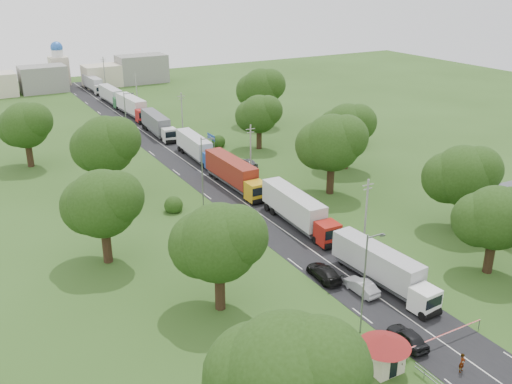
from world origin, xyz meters
TOP-DOWN VIEW (x-y plane):
  - ground at (0.00, 0.00)m, footprint 260.00×260.00m
  - road at (0.00, 20.00)m, footprint 8.00×200.00m
  - boom_barrier at (-1.36, -25.00)m, footprint 9.22×0.35m
  - guard_booth at (-7.20, -25.00)m, footprint 4.40×4.40m
  - info_sign at (5.20, 35.00)m, footprint 0.12×3.10m
  - pole_1 at (5.50, -7.00)m, footprint 1.60×0.24m
  - pole_2 at (5.50, 21.00)m, footprint 1.60×0.24m
  - pole_3 at (5.50, 49.00)m, footprint 1.60×0.24m
  - pole_4 at (5.50, 77.00)m, footprint 1.60×0.24m
  - pole_5 at (5.50, 105.00)m, footprint 1.60×0.24m
  - lamp_0 at (-5.35, -20.00)m, footprint 2.03×0.22m
  - lamp_1 at (-5.35, 15.00)m, footprint 2.03×0.22m
  - lamp_2 at (-5.35, 50.00)m, footprint 2.03×0.22m
  - tree_2 at (13.99, -17.86)m, footprint 8.00×8.00m
  - tree_3 at (19.99, -7.84)m, footprint 8.80×8.80m
  - tree_4 at (12.99, 10.17)m, footprint 9.60×9.60m
  - tree_5 at (21.99, 18.16)m, footprint 8.80×8.80m
  - tree_6 at (14.99, 35.14)m, footprint 8.00×8.00m
  - tree_7 at (23.99, 50.17)m, footprint 9.60×9.60m
  - tree_9 at (-20.01, -29.83)m, footprint 9.60×9.60m
  - tree_10 at (-15.01, -9.84)m, footprint 8.80×8.80m
  - tree_11 at (-22.01, 5.16)m, footprint 8.80×8.80m
  - tree_12 at (-16.01, 25.17)m, footprint 9.60×9.60m
  - tree_13 at (-24.01, 45.16)m, footprint 8.80×8.80m
  - house_cream at (30.00, 30.00)m, footprint 10.08×10.08m
  - distant_town at (0.68, 110.00)m, footprint 52.00×8.00m
  - church at (-4.00, 118.00)m, footprint 5.00×5.00m
  - truck_0 at (1.88, -14.42)m, footprint 3.24×14.36m
  - truck_1 at (2.37, 2.66)m, footprint 3.18×15.46m
  - truck_2 at (1.62, 19.17)m, footprint 2.83×15.63m
  - truck_3 at (2.28, 35.00)m, footprint 2.99×14.47m
  - truck_4 at (1.77, 53.20)m, footprint 3.18×14.98m
  - truck_5 at (2.31, 70.64)m, footprint 3.30×15.71m
  - truck_6 at (1.86, 85.94)m, footprint 2.79×14.34m
  - truck_7 at (1.93, 103.82)m, footprint 2.85×14.10m
  - car_lane_front at (-3.00, -23.50)m, footprint 2.16×4.56m
  - car_lane_mid at (-1.00, -14.53)m, footprint 1.66×4.44m
  - car_lane_rear at (-2.68, -10.34)m, footprint 2.51×5.32m
  - car_verge_near at (5.50, 6.24)m, footprint 2.63×5.45m
  - car_verge_far at (8.00, 26.67)m, footprint 2.22×4.55m
  - pedestrian_near at (-1.70, -28.50)m, footprint 0.74×0.61m
  - pedestrian_booth at (-6.50, -26.00)m, footprint 1.05×1.14m

SIDE VIEW (x-z plane):
  - ground at x=0.00m, z-range 0.00..0.00m
  - road at x=0.00m, z-range -0.02..0.02m
  - car_lane_mid at x=-1.00m, z-range 0.00..1.45m
  - car_verge_near at x=5.50m, z-range 0.00..1.50m
  - car_verge_far at x=8.00m, z-range 0.00..1.50m
  - car_lane_rear at x=-2.68m, z-range 0.00..1.50m
  - car_lane_front at x=-3.00m, z-range 0.00..1.51m
  - pedestrian_near at x=-1.70m, z-range 0.00..1.75m
  - boom_barrier at x=-1.36m, z-range 0.30..1.48m
  - pedestrian_booth at x=-6.50m, z-range 0.00..1.90m
  - truck_7 at x=1.93m, z-range 0.12..4.02m
  - truck_0 at x=1.88m, z-range 0.12..4.08m
  - truck_6 at x=1.86m, z-range 0.12..4.09m
  - truck_3 at x=2.28m, z-range 0.12..4.12m
  - guard_booth at x=-7.20m, z-range 0.44..3.89m
  - truck_4 at x=1.77m, z-range 0.13..4.26m
  - truck_1 at x=2.37m, z-range 0.13..4.41m
  - truck_2 at x=1.62m, z-range 0.13..4.46m
  - truck_5 at x=2.31m, z-range 0.13..4.48m
  - info_sign at x=5.20m, z-range 0.95..5.05m
  - distant_town at x=0.68m, z-range -0.51..7.49m
  - house_cream at x=30.00m, z-range 0.74..6.54m
  - pole_1 at x=5.50m, z-range 0.18..9.18m
  - pole_2 at x=5.50m, z-range 0.18..9.18m
  - pole_3 at x=5.50m, z-range 0.18..9.18m
  - pole_4 at x=5.50m, z-range 0.18..9.18m
  - pole_5 at x=5.50m, z-range 0.18..9.18m
  - church at x=-4.00m, z-range -0.76..11.54m
  - lamp_0 at x=-5.35m, z-range 0.55..10.55m
  - lamp_1 at x=-5.35m, z-range 0.55..10.55m
  - lamp_2 at x=-5.35m, z-range 0.55..10.55m
  - tree_2 at x=13.99m, z-range 1.55..11.65m
  - tree_6 at x=14.99m, z-range 1.55..11.65m
  - tree_3 at x=19.99m, z-range 1.69..12.76m
  - tree_5 at x=21.99m, z-range 1.69..12.76m
  - tree_10 at x=-15.01m, z-range 1.69..12.76m
  - tree_11 at x=-22.01m, z-range 1.69..12.76m
  - tree_13 at x=-24.01m, z-range 1.69..12.76m
  - tree_4 at x=12.99m, z-range 1.83..13.88m
  - tree_7 at x=23.99m, z-range 1.83..13.88m
  - tree_9 at x=-20.01m, z-range 1.83..13.88m
  - tree_12 at x=-16.01m, z-range 1.83..13.88m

